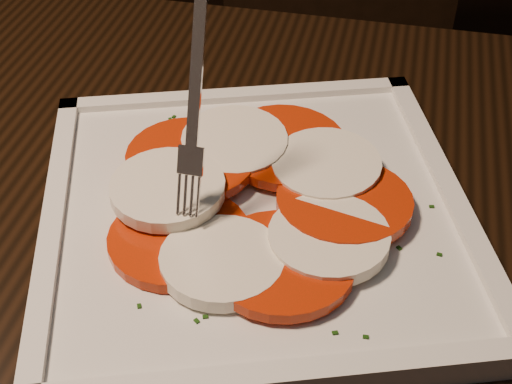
# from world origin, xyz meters

# --- Properties ---
(table) EXTENTS (1.23, 0.84, 0.75)m
(table) POSITION_xyz_m (0.03, 0.24, 0.65)
(table) COLOR black
(table) RESTS_ON ground
(chair) EXTENTS (0.50, 0.50, 0.93)m
(chair) POSITION_xyz_m (0.10, 1.04, 0.53)
(chair) COLOR black
(chair) RESTS_ON ground
(plate) EXTENTS (0.37, 0.37, 0.01)m
(plate) POSITION_xyz_m (0.08, 0.31, 0.76)
(plate) COLOR white
(plate) RESTS_ON table
(caprese_salad) EXTENTS (0.24, 0.23, 0.02)m
(caprese_salad) POSITION_xyz_m (0.08, 0.31, 0.77)
(caprese_salad) COLOR red
(caprese_salad) RESTS_ON plate
(fork) EXTENTS (0.03, 0.07, 0.14)m
(fork) POSITION_xyz_m (0.04, 0.31, 0.86)
(fork) COLOR white
(fork) RESTS_ON caprese_salad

